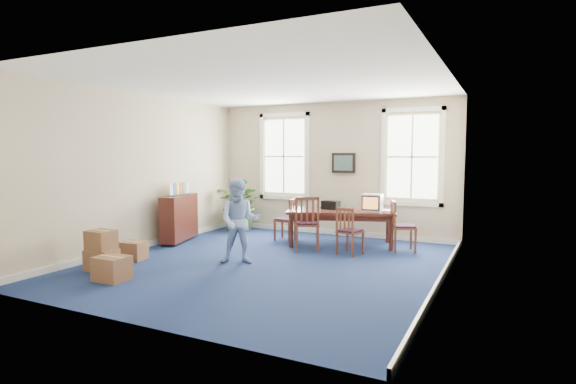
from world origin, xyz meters
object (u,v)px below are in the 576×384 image
at_px(credenza, 179,219).
at_px(chair_near_left, 307,223).
at_px(crt_tv, 372,203).
at_px(potted_plant, 241,204).
at_px(man, 240,221).
at_px(conference_table, 341,227).
at_px(cardboard_boxes, 113,249).

bearing_deg(credenza, chair_near_left, -6.43).
relative_size(crt_tv, chair_near_left, 0.39).
bearing_deg(chair_near_left, potted_plant, -53.06).
distance_m(crt_tv, man, 2.97).
xyz_separation_m(crt_tv, man, (-1.77, -2.38, -0.18)).
bearing_deg(credenza, conference_table, 4.59).
relative_size(conference_table, man, 1.47).
xyz_separation_m(crt_tv, cardboard_boxes, (-3.43, -3.74, -0.59)).
height_order(credenza, potted_plant, potted_plant).
height_order(conference_table, credenza, credenza).
bearing_deg(cardboard_boxes, potted_plant, 91.59).
bearing_deg(cardboard_boxes, man, 39.23).
xyz_separation_m(credenza, cardboard_boxes, (0.63, -2.46, -0.14)).
bearing_deg(cardboard_boxes, chair_near_left, 51.72).
bearing_deg(chair_near_left, credenza, -15.28).
bearing_deg(potted_plant, conference_table, -11.17).
relative_size(crt_tv, credenza, 0.34).
relative_size(man, credenza, 1.20).
distance_m(potted_plant, cardboard_boxes, 4.27).
xyz_separation_m(chair_near_left, potted_plant, (-2.42, 1.34, 0.13)).
distance_m(chair_near_left, cardboard_boxes, 3.72).
bearing_deg(cardboard_boxes, credenza, 104.31).
xyz_separation_m(chair_near_left, cardboard_boxes, (-2.30, -2.92, -0.20)).
height_order(conference_table, man, man).
bearing_deg(potted_plant, credenza, -105.88).
bearing_deg(conference_table, chair_near_left, -138.95).
bearing_deg(cardboard_boxes, conference_table, 53.14).
height_order(crt_tv, credenza, crt_tv).
distance_m(man, credenza, 2.56).
relative_size(credenza, potted_plant, 0.93).
bearing_deg(crt_tv, man, -131.11).
xyz_separation_m(chair_near_left, man, (-0.64, -1.56, 0.21)).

